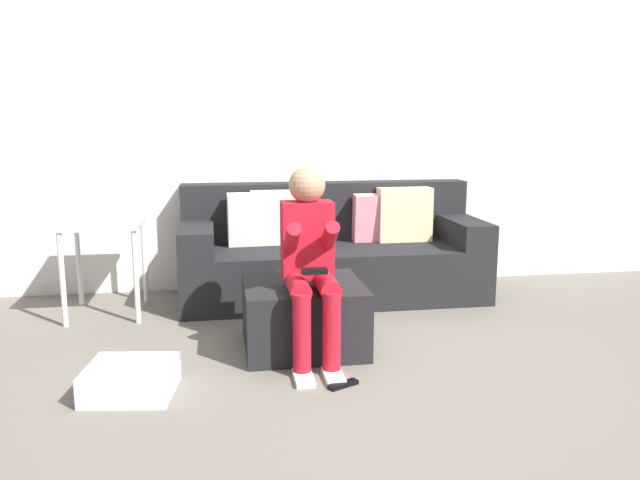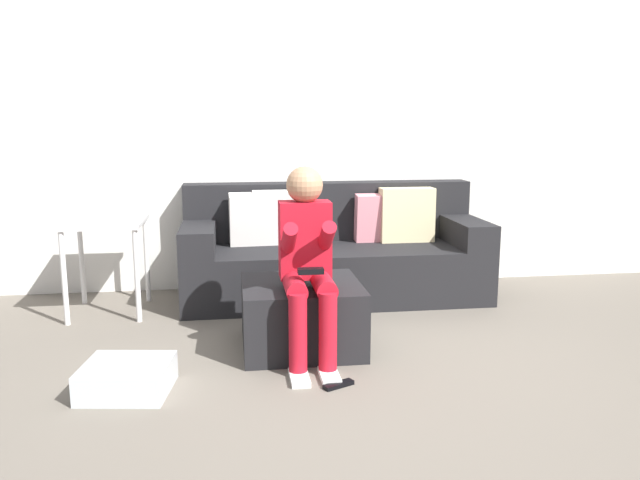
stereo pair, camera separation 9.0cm
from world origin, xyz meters
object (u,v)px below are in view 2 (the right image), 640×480
at_px(person_seated, 307,255).
at_px(ottoman, 302,315).
at_px(couch_sectional, 333,253).
at_px(storage_bin, 127,378).
at_px(remote_near_ottoman, 339,385).
at_px(side_table, 106,235).

bearing_deg(person_seated, ottoman, 93.77).
height_order(couch_sectional, storage_bin, couch_sectional).
relative_size(couch_sectional, storage_bin, 5.36).
xyz_separation_m(couch_sectional, remote_near_ottoman, (-0.25, -1.72, -0.33)).
xyz_separation_m(couch_sectional, ottoman, (-0.37, -1.11, -0.14)).
bearing_deg(storage_bin, side_table, 103.24).
relative_size(ottoman, remote_near_ottoman, 4.16).
bearing_deg(side_table, ottoman, -35.15).
relative_size(couch_sectional, person_seated, 2.08).
height_order(couch_sectional, ottoman, couch_sectional).
bearing_deg(ottoman, storage_bin, -151.37).
bearing_deg(ottoman, couch_sectional, 71.41).
xyz_separation_m(person_seated, storage_bin, (-0.96, -0.33, -0.54)).
distance_m(storage_bin, remote_near_ottoman, 1.08).
height_order(person_seated, side_table, person_seated).
distance_m(person_seated, side_table, 1.69).
height_order(couch_sectional, side_table, couch_sectional).
bearing_deg(couch_sectional, storage_bin, -129.04).
height_order(side_table, remote_near_ottoman, side_table).
relative_size(ottoman, storage_bin, 1.65).
bearing_deg(remote_near_ottoman, person_seated, 78.82).
bearing_deg(person_seated, remote_near_ottoman, -75.15).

